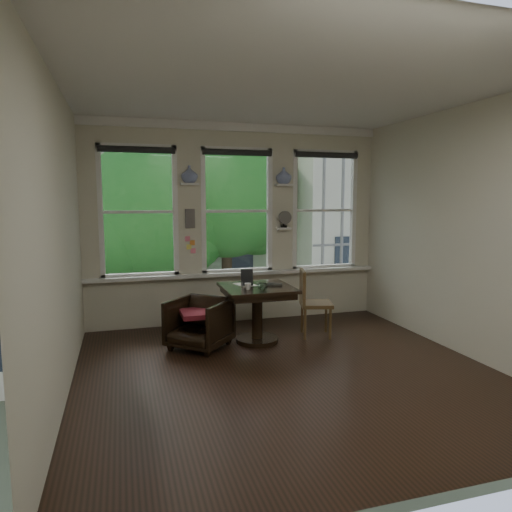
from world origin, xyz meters
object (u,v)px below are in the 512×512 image
object	(u,v)px
table	(257,314)
laptop	(270,285)
armchair_left	(199,323)
mug	(248,286)
side_chair_right	(316,303)

from	to	relation	value
table	laptop	size ratio (longest dim) A/B	2.78
armchair_left	mug	distance (m)	0.78
table	laptop	xyz separation A→B (m)	(0.17, -0.02, 0.39)
armchair_left	side_chair_right	xyz separation A→B (m)	(1.63, 0.05, 0.14)
laptop	mug	bearing A→B (deg)	-137.40
side_chair_right	table	bearing A→B (deg)	107.42
side_chair_right	mug	world-z (taller)	side_chair_right
armchair_left	side_chair_right	size ratio (longest dim) A/B	0.76
armchair_left	laptop	world-z (taller)	laptop
table	side_chair_right	distance (m)	0.86
table	side_chair_right	bearing A→B (deg)	1.89
armchair_left	mug	world-z (taller)	mug
armchair_left	mug	xyz separation A→B (m)	(0.60, -0.14, 0.47)
side_chair_right	mug	bearing A→B (deg)	116.28
side_chair_right	mug	xyz separation A→B (m)	(-1.03, -0.20, 0.33)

